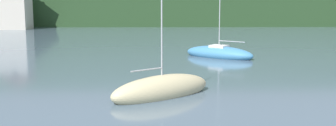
% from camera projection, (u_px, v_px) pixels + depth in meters
% --- Properties ---
extents(shore_building_westcentral, '(6.36, 5.60, 11.59)m').
position_uv_depth(shore_building_westcentral, '(13.00, 1.00, 83.12)').
color(shore_building_westcentral, beige).
rests_on(shore_building_westcentral, ground_plane).
extents(sailboat_mid_3, '(6.89, 6.00, 8.53)m').
position_uv_depth(sailboat_mid_3, '(162.00, 90.00, 25.16)').
color(sailboat_mid_3, '#CCBC8E').
rests_on(sailboat_mid_3, ground_plane).
extents(sailboat_far_6, '(7.49, 6.55, 8.77)m').
position_uv_depth(sailboat_far_6, '(219.00, 53.00, 42.47)').
color(sailboat_far_6, teal).
rests_on(sailboat_far_6, ground_plane).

